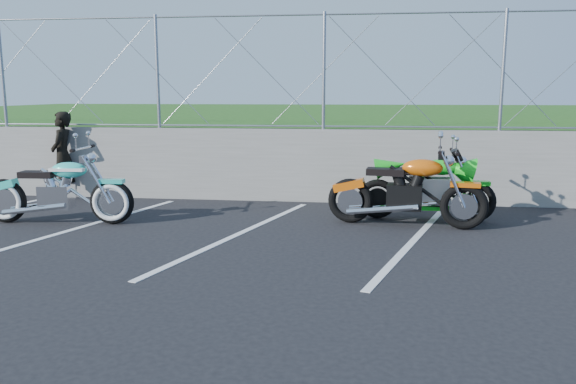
# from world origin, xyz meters

# --- Properties ---
(ground) EXTENTS (90.00, 90.00, 0.00)m
(ground) POSITION_xyz_m (0.00, 0.00, 0.00)
(ground) COLOR black
(ground) RESTS_ON ground
(retaining_wall) EXTENTS (30.00, 0.22, 1.30)m
(retaining_wall) POSITION_xyz_m (0.00, 3.50, 0.65)
(retaining_wall) COLOR slate
(retaining_wall) RESTS_ON ground
(grass_field) EXTENTS (30.00, 20.00, 1.30)m
(grass_field) POSITION_xyz_m (0.00, 13.50, 0.65)
(grass_field) COLOR #1E4B14
(grass_field) RESTS_ON ground
(chain_link_fence) EXTENTS (28.00, 0.03, 2.00)m
(chain_link_fence) POSITION_xyz_m (0.00, 3.50, 2.30)
(chain_link_fence) COLOR gray
(chain_link_fence) RESTS_ON retaining_wall
(parking_lines) EXTENTS (18.29, 4.31, 0.01)m
(parking_lines) POSITION_xyz_m (1.20, 1.00, 0.00)
(parking_lines) COLOR silver
(parking_lines) RESTS_ON ground
(cruiser_turquoise) EXTENTS (2.31, 0.73, 1.15)m
(cruiser_turquoise) POSITION_xyz_m (-2.79, 1.29, 0.46)
(cruiser_turquoise) COLOR black
(cruiser_turquoise) RESTS_ON ground
(naked_orange) EXTENTS (2.30, 0.78, 1.15)m
(naked_orange) POSITION_xyz_m (2.35, 1.74, 0.49)
(naked_orange) COLOR black
(naked_orange) RESTS_ON ground
(sportbike_green) EXTENTS (2.08, 0.74, 1.08)m
(sportbike_green) POSITION_xyz_m (2.69, 2.18, 0.46)
(sportbike_green) COLOR black
(sportbike_green) RESTS_ON ground
(person_standing) EXTENTS (0.48, 0.64, 1.60)m
(person_standing) POSITION_xyz_m (-3.76, 3.20, 0.80)
(person_standing) COLOR black
(person_standing) RESTS_ON ground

